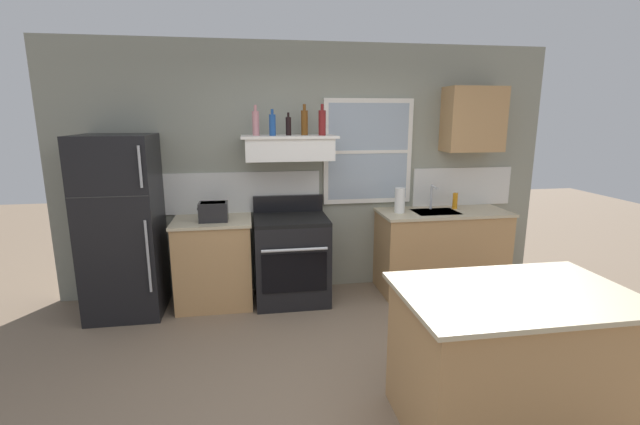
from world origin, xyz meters
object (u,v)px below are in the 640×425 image
object	(u,v)px
bottle_balsamic_dark	(288,126)
paper_towel_roll	(400,200)
bottle_amber_wine	(304,122)
kitchen_island	(510,359)
bottle_blue_liqueur	(272,125)
dish_soap_bottle	(455,201)
refrigerator	(122,227)
toaster	(213,211)
bottle_rose_pink	(256,123)
bottle_red_label_wine	(322,122)
stove_range	(291,258)

from	to	relation	value
bottle_balsamic_dark	paper_towel_roll	xyz separation A→B (m)	(1.19, -0.05, -0.80)
bottle_amber_wine	kitchen_island	bearing A→B (deg)	-66.89
paper_towel_roll	kitchen_island	xyz separation A→B (m)	(-0.04, -2.21, -0.59)
bottle_blue_liqueur	dish_soap_bottle	size ratio (longest dim) A/B	1.45
refrigerator	bottle_amber_wine	bearing A→B (deg)	5.09
toaster	kitchen_island	xyz separation A→B (m)	(1.93, -2.13, -0.55)
bottle_amber_wine	paper_towel_roll	xyz separation A→B (m)	(1.02, -0.10, -0.83)
toaster	refrigerator	bearing A→B (deg)	179.07
bottle_rose_pink	bottle_amber_wine	world-z (taller)	bottle_amber_wine
refrigerator	dish_soap_bottle	distance (m)	3.54
kitchen_island	bottle_balsamic_dark	bearing A→B (deg)	117.15
paper_towel_roll	dish_soap_bottle	bearing A→B (deg)	8.25
bottle_rose_pink	bottle_blue_liqueur	world-z (taller)	bottle_rose_pink
toaster	bottle_red_label_wine	distance (m)	1.41
toaster	bottle_red_label_wine	size ratio (longest dim) A/B	0.96
bottle_balsamic_dark	bottle_red_label_wine	world-z (taller)	bottle_red_label_wine
bottle_blue_liqueur	refrigerator	bearing A→B (deg)	-177.51
toaster	bottle_blue_liqueur	bearing A→B (deg)	7.36
toaster	bottle_red_label_wine	bearing A→B (deg)	3.88
paper_towel_roll	dish_soap_bottle	distance (m)	0.70
bottle_rose_pink	kitchen_island	bearing A→B (deg)	-56.94
bottle_balsamic_dark	paper_towel_roll	bearing A→B (deg)	-2.29
refrigerator	dish_soap_bottle	bearing A→B (deg)	2.60
bottle_rose_pink	paper_towel_roll	distance (m)	1.73
bottle_balsamic_dark	kitchen_island	size ratio (longest dim) A/B	0.16
bottle_rose_pink	bottle_red_label_wine	world-z (taller)	bottle_red_label_wine
bottle_balsamic_dark	dish_soap_bottle	bearing A→B (deg)	1.60
refrigerator	bottle_blue_liqueur	bearing A→B (deg)	2.49
stove_range	bottle_balsamic_dark	xyz separation A→B (m)	(-0.00, 0.08, 1.38)
refrigerator	stove_range	xyz separation A→B (m)	(1.65, 0.02, -0.42)
stove_range	kitchen_island	world-z (taller)	stove_range
bottle_blue_liqueur	bottle_amber_wine	xyz separation A→B (m)	(0.33, 0.10, 0.02)
toaster	dish_soap_bottle	distance (m)	2.66
bottle_rose_pink	bottle_amber_wine	distance (m)	0.50
stove_range	dish_soap_bottle	xyz separation A→B (m)	(1.88, 0.14, 0.54)
bottle_rose_pink	stove_range	bearing A→B (deg)	-18.13
bottle_red_label_wine	kitchen_island	xyz separation A→B (m)	(0.82, -2.21, -1.42)
kitchen_island	bottle_red_label_wine	bearing A→B (deg)	110.33
bottle_red_label_wine	kitchen_island	size ratio (longest dim) A/B	0.22
bottle_rose_pink	bottle_amber_wine	xyz separation A→B (m)	(0.50, 0.03, 0.00)
dish_soap_bottle	bottle_red_label_wine	bearing A→B (deg)	-176.32
toaster	bottle_blue_liqueur	size ratio (longest dim) A/B	1.14
bottle_balsamic_dark	bottle_rose_pink	bearing A→B (deg)	176.12
kitchen_island	refrigerator	bearing A→B (deg)	142.59
bottle_balsamic_dark	bottle_blue_liqueur	bearing A→B (deg)	-165.19
refrigerator	kitchen_island	bearing A→B (deg)	-37.41
refrigerator	bottle_red_label_wine	size ratio (longest dim) A/B	5.69
bottle_rose_pink	paper_towel_roll	xyz separation A→B (m)	(1.52, -0.07, -0.83)
dish_soap_bottle	toaster	bearing A→B (deg)	-176.24
bottle_rose_pink	bottle_amber_wine	size ratio (longest dim) A/B	0.97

